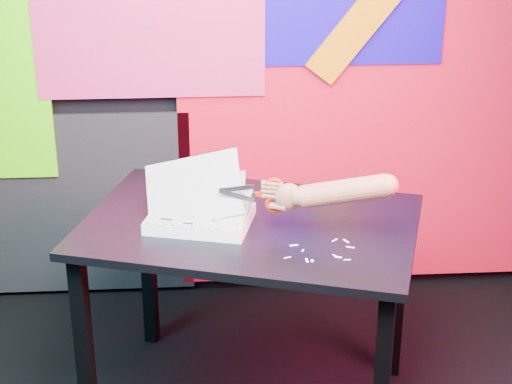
{
  "coord_description": "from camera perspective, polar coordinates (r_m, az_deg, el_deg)",
  "views": [
    {
      "loc": [
        -0.04,
        -2.05,
        2.0
      ],
      "look_at": [
        0.13,
        0.59,
        0.87
      ],
      "focal_mm": 60.0,
      "sensor_mm": 36.0,
      "label": 1
    }
  ],
  "objects": [
    {
      "name": "backdrop",
      "position": [
        3.66,
        -2.02,
        6.59
      ],
      "size": [
        2.88,
        0.05,
        2.08
      ],
      "color": "red",
      "rests_on": "ground"
    },
    {
      "name": "room",
      "position": [
        2.15,
        -2.46,
        5.5
      ],
      "size": [
        3.01,
        3.01,
        2.71
      ],
      "color": "black",
      "rests_on": "ground"
    },
    {
      "name": "scissors",
      "position": [
        2.82,
        0.95,
        -0.21
      ],
      "size": [
        0.22,
        0.07,
        0.13
      ],
      "rotation": [
        0.0,
        0.0,
        -0.3
      ],
      "color": "silver",
      "rests_on": "printout_stack"
    },
    {
      "name": "paper_clippings",
      "position": [
        2.75,
        4.57,
        -3.97
      ],
      "size": [
        0.24,
        0.16,
        0.0
      ],
      "color": "white",
      "rests_on": "work_table"
    },
    {
      "name": "printout_stack",
      "position": [
        2.92,
        -3.77,
        -1.67
      ],
      "size": [
        0.39,
        0.33,
        0.26
      ],
      "rotation": [
        0.0,
        0.0,
        -0.26
      ],
      "color": "white",
      "rests_on": "work_table"
    },
    {
      "name": "hand_forearm",
      "position": [
        2.77,
        5.27,
        0.0
      ],
      "size": [
        0.42,
        0.17,
        0.16
      ],
      "rotation": [
        0.0,
        0.0,
        -0.3
      ],
      "color": "#9E5533",
      "rests_on": "work_table"
    },
    {
      "name": "work_table",
      "position": [
        2.98,
        -0.41,
        -3.7
      ],
      "size": [
        1.3,
        1.06,
        0.75
      ],
      "rotation": [
        0.0,
        0.0,
        -0.3
      ],
      "color": "black",
      "rests_on": "ground"
    }
  ]
}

